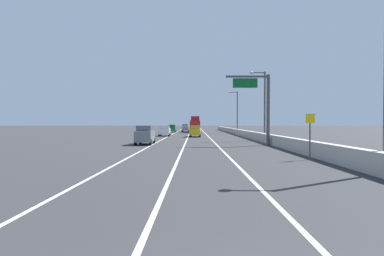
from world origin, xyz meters
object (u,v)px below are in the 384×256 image
overhead_sign_gantry (261,101)px  car_silver_0 (186,128)px  car_gray_1 (145,135)px  car_yellow_3 (195,131)px  lamp_post_right_second (263,100)px  car_white_4 (165,131)px  lamp_post_right_third (236,109)px  box_truck (195,125)px  car_red_5 (195,127)px  speed_advisory_sign (310,133)px  lamp_post_right_near (381,60)px  car_green_2 (172,128)px

overhead_sign_gantry → car_silver_0: (-9.45, 48.16, -3.71)m
car_gray_1 → car_yellow_3: car_gray_1 is taller
lamp_post_right_second → car_yellow_3: 14.46m
lamp_post_right_second → car_white_4: size_ratio=2.20×
lamp_post_right_third → car_white_4: 19.51m
car_gray_1 → box_truck: bearing=82.1°
car_red_5 → speed_advisory_sign: bearing=-84.5°
lamp_post_right_third → speed_advisory_sign: bearing=-92.0°
lamp_post_right_second → lamp_post_right_third: bearing=89.9°
car_silver_0 → lamp_post_right_second: bearing=-73.9°
car_yellow_3 → lamp_post_right_third: bearing=59.5°
car_yellow_3 → car_red_5: 44.28m
speed_advisory_sign → box_truck: box_truck is taller
lamp_post_right_third → lamp_post_right_near: bearing=-90.3°
car_red_5 → lamp_post_right_near: bearing=-83.9°
lamp_post_right_second → car_green_2: (-14.66, 33.85, -4.44)m
speed_advisory_sign → lamp_post_right_third: (1.62, 46.26, 3.61)m
lamp_post_right_third → car_yellow_3: 18.32m
overhead_sign_gantry → car_red_5: (-6.79, 62.96, -3.71)m
lamp_post_right_third → car_gray_1: 36.17m
car_silver_0 → car_green_2: (-3.18, -6.05, -0.08)m
car_silver_0 → car_red_5: (2.66, 14.81, -0.00)m
lamp_post_right_near → box_truck: (-8.66, 59.18, -3.56)m
car_silver_0 → car_white_4: 26.64m
car_gray_1 → car_red_5: car_gray_1 is taller
lamp_post_right_third → car_white_4: (-14.47, -12.32, -4.43)m
lamp_post_right_third → car_red_5: bearing=107.0°
car_silver_0 → overhead_sign_gantry: bearing=-78.9°
overhead_sign_gantry → car_green_2: (-12.63, 42.10, -3.79)m
car_white_4 → box_truck: box_truck is taller
car_silver_0 → car_gray_1: (-3.10, -46.96, 0.02)m
lamp_post_right_third → car_yellow_3: (-9.02, -15.32, -4.43)m
overhead_sign_gantry → car_red_5: overhead_sign_gantry is taller
lamp_post_right_second → lamp_post_right_third: size_ratio=1.00×
lamp_post_right_near → car_silver_0: bearing=99.7°
speed_advisory_sign → car_yellow_3: size_ratio=0.70×
lamp_post_right_third → car_silver_0: bearing=129.1°
car_silver_0 → box_truck: (2.54, -6.46, 0.80)m
lamp_post_right_second → car_silver_0: lamp_post_right_second is taller
lamp_post_right_near → lamp_post_right_second: size_ratio=1.00×
car_gray_1 → car_red_5: (5.77, 61.77, -0.02)m
lamp_post_right_second → car_red_5: 55.58m
lamp_post_right_near → car_red_5: bearing=96.1°
lamp_post_right_second → car_green_2: size_ratio=2.05×
lamp_post_right_near → car_white_4: (-14.16, 39.16, -4.43)m
car_green_2 → box_truck: (5.72, -0.40, 0.88)m
overhead_sign_gantry → car_yellow_3: (-6.96, 18.68, -3.78)m
car_green_2 → car_yellow_3: (5.67, -23.42, 0.01)m
overhead_sign_gantry → car_gray_1: (-12.55, 1.20, -3.69)m
speed_advisory_sign → box_truck: bearing=97.8°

